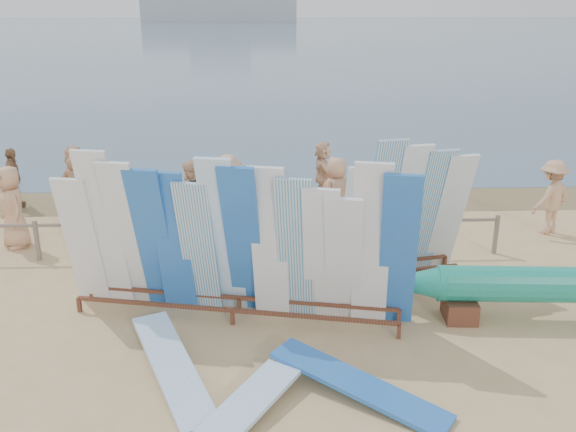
{
  "coord_description": "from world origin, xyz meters",
  "views": [
    {
      "loc": [
        0.93,
        -9.37,
        5.27
      ],
      "look_at": [
        1.37,
        2.26,
        1.2
      ],
      "focal_mm": 38.0,
      "sensor_mm": 36.0,
      "label": 1
    }
  ],
  "objects_px": {
    "beachgoer_extra_0": "(551,197)",
    "flat_board_b": "(229,432)",
    "beach_chair_left": "(292,227)",
    "beachgoer_1": "(73,188)",
    "flat_board_d": "(358,396)",
    "side_surfboard_rack": "(406,216)",
    "beachgoer_3": "(229,190)",
    "outrigger_canoe": "(575,287)",
    "beachgoer_extra_1": "(14,178)",
    "beachgoer_11": "(76,177)",
    "beachgoer_4": "(203,188)",
    "beachgoer_6": "(336,194)",
    "vendor_table": "(387,282)",
    "beach_chair_right": "(239,235)",
    "flat_board_a": "(173,378)",
    "beachgoer_2": "(191,198)",
    "beachgoer_9": "(398,179)",
    "stroller": "(313,229)",
    "beachgoer_5": "(323,170)",
    "main_surfboard_rack": "(234,247)",
    "beachgoer_0": "(12,207)"
  },
  "relations": [
    {
      "from": "vendor_table",
      "to": "beachgoer_1",
      "type": "xyz_separation_m",
      "value": [
        -7.2,
        5.03,
        0.42
      ]
    },
    {
      "from": "beachgoer_1",
      "to": "beachgoer_0",
      "type": "bearing_deg",
      "value": 46.55
    },
    {
      "from": "beachgoer_11",
      "to": "beachgoer_6",
      "type": "height_order",
      "value": "beachgoer_6"
    },
    {
      "from": "flat_board_d",
      "to": "beachgoer_9",
      "type": "distance_m",
      "value": 8.79
    },
    {
      "from": "beachgoer_1",
      "to": "stroller",
      "type": "bearing_deg",
      "value": 135.76
    },
    {
      "from": "beachgoer_5",
      "to": "beach_chair_left",
      "type": "bearing_deg",
      "value": 154.44
    },
    {
      "from": "side_surfboard_rack",
      "to": "beachgoer_3",
      "type": "distance_m",
      "value": 4.98
    },
    {
      "from": "beachgoer_5",
      "to": "beachgoer_6",
      "type": "bearing_deg",
      "value": 173.93
    },
    {
      "from": "vendor_table",
      "to": "flat_board_d",
      "type": "height_order",
      "value": "vendor_table"
    },
    {
      "from": "main_surfboard_rack",
      "to": "flat_board_a",
      "type": "distance_m",
      "value": 2.43
    },
    {
      "from": "beachgoer_extra_0",
      "to": "flat_board_b",
      "type": "bearing_deg",
      "value": 12.6
    },
    {
      "from": "beachgoer_extra_0",
      "to": "side_surfboard_rack",
      "type": "bearing_deg",
      "value": -0.23
    },
    {
      "from": "beachgoer_6",
      "to": "beachgoer_11",
      "type": "bearing_deg",
      "value": -62.49
    },
    {
      "from": "side_surfboard_rack",
      "to": "beachgoer_9",
      "type": "height_order",
      "value": "side_surfboard_rack"
    },
    {
      "from": "beachgoer_0",
      "to": "beachgoer_9",
      "type": "bearing_deg",
      "value": 66.67
    },
    {
      "from": "flat_board_a",
      "to": "beachgoer_2",
      "type": "bearing_deg",
      "value": 69.43
    },
    {
      "from": "beachgoer_5",
      "to": "beachgoer_1",
      "type": "xyz_separation_m",
      "value": [
        -6.58,
        -1.41,
        -0.03
      ]
    },
    {
      "from": "beachgoer_9",
      "to": "beachgoer_3",
      "type": "relative_size",
      "value": 0.89
    },
    {
      "from": "flat_board_b",
      "to": "beachgoer_extra_0",
      "type": "distance_m",
      "value": 10.19
    },
    {
      "from": "outrigger_canoe",
      "to": "beachgoer_extra_0",
      "type": "height_order",
      "value": "beachgoer_extra_0"
    },
    {
      "from": "beach_chair_left",
      "to": "beachgoer_extra_1",
      "type": "xyz_separation_m",
      "value": [
        -7.4,
        2.61,
        0.56
      ]
    },
    {
      "from": "main_surfboard_rack",
      "to": "beach_chair_left",
      "type": "xyz_separation_m",
      "value": [
        1.15,
        3.88,
        -1.1
      ]
    },
    {
      "from": "flat_board_b",
      "to": "beach_chair_left",
      "type": "xyz_separation_m",
      "value": [
        1.12,
        6.93,
        0.26
      ]
    },
    {
      "from": "beachgoer_9",
      "to": "beachgoer_0",
      "type": "relative_size",
      "value": 0.84
    },
    {
      "from": "beach_chair_right",
      "to": "beach_chair_left",
      "type": "bearing_deg",
      "value": -1.5
    },
    {
      "from": "beach_chair_left",
      "to": "beachgoer_2",
      "type": "distance_m",
      "value": 2.5
    },
    {
      "from": "flat_board_d",
      "to": "beachgoer_1",
      "type": "relative_size",
      "value": 1.72
    },
    {
      "from": "beachgoer_2",
      "to": "beachgoer_extra_0",
      "type": "height_order",
      "value": "same"
    },
    {
      "from": "beachgoer_extra_0",
      "to": "beachgoer_4",
      "type": "relative_size",
      "value": 1.09
    },
    {
      "from": "side_surfboard_rack",
      "to": "flat_board_d",
      "type": "height_order",
      "value": "side_surfboard_rack"
    },
    {
      "from": "beachgoer_extra_1",
      "to": "beachgoer_11",
      "type": "relative_size",
      "value": 0.94
    },
    {
      "from": "flat_board_a",
      "to": "stroller",
      "type": "relative_size",
      "value": 2.7
    },
    {
      "from": "main_surfboard_rack",
      "to": "beachgoer_11",
      "type": "bearing_deg",
      "value": 137.3
    },
    {
      "from": "beach_chair_left",
      "to": "beachgoer_3",
      "type": "height_order",
      "value": "beachgoer_3"
    },
    {
      "from": "main_surfboard_rack",
      "to": "side_surfboard_rack",
      "type": "height_order",
      "value": "main_surfboard_rack"
    },
    {
      "from": "beachgoer_4",
      "to": "flat_board_b",
      "type": "bearing_deg",
      "value": 64.42
    },
    {
      "from": "beachgoer_3",
      "to": "beachgoer_4",
      "type": "bearing_deg",
      "value": 156.37
    },
    {
      "from": "beachgoer_2",
      "to": "main_surfboard_rack",
      "type": "bearing_deg",
      "value": 30.27
    },
    {
      "from": "vendor_table",
      "to": "beach_chair_left",
      "type": "distance_m",
      "value": 3.67
    },
    {
      "from": "beach_chair_left",
      "to": "beachgoer_1",
      "type": "height_order",
      "value": "beachgoer_1"
    },
    {
      "from": "side_surfboard_rack",
      "to": "beachgoer_6",
      "type": "height_order",
      "value": "side_surfboard_rack"
    },
    {
      "from": "beachgoer_6",
      "to": "beachgoer_5",
      "type": "bearing_deg",
      "value": -135.07
    },
    {
      "from": "flat_board_b",
      "to": "beachgoer_3",
      "type": "height_order",
      "value": "beachgoer_3"
    },
    {
      "from": "flat_board_d",
      "to": "beachgoer_11",
      "type": "bearing_deg",
      "value": 72.78
    },
    {
      "from": "beach_chair_left",
      "to": "flat_board_b",
      "type": "bearing_deg",
      "value": -95.62
    },
    {
      "from": "beach_chair_right",
      "to": "outrigger_canoe",
      "type": "bearing_deg",
      "value": -54.1
    },
    {
      "from": "flat_board_a",
      "to": "beachgoer_9",
      "type": "relative_size",
      "value": 1.69
    },
    {
      "from": "beachgoer_extra_1",
      "to": "beachgoer_0",
      "type": "xyz_separation_m",
      "value": [
        1.1,
        -2.92,
        0.13
      ]
    },
    {
      "from": "side_surfboard_rack",
      "to": "stroller",
      "type": "bearing_deg",
      "value": 120.78
    },
    {
      "from": "vendor_table",
      "to": "flat_board_b",
      "type": "height_order",
      "value": "vendor_table"
    }
  ]
}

